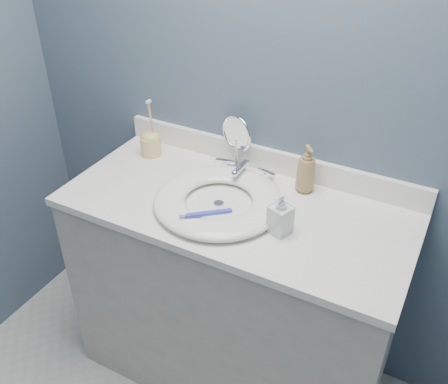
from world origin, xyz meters
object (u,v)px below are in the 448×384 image
Objects in this scene: soap_bottle_amber at (306,169)px; soap_bottle_clear at (281,213)px; makeup_mirror at (237,139)px; toothbrush_holder at (151,142)px.

soap_bottle_amber reaches higher than soap_bottle_clear.
makeup_mirror is 1.20× the size of soap_bottle_amber.
soap_bottle_clear is 0.60× the size of toothbrush_holder.
soap_bottle_amber is 0.64m from toothbrush_holder.
toothbrush_holder is (-0.34, -0.08, -0.06)m from makeup_mirror.
toothbrush_holder is at bearing 143.24° from soap_bottle_amber.
soap_bottle_clear is 0.69m from toothbrush_holder.
soap_bottle_amber is 1.25× the size of soap_bottle_clear.
toothbrush_holder is at bearing -149.70° from makeup_mirror.
makeup_mirror is 0.90× the size of toothbrush_holder.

